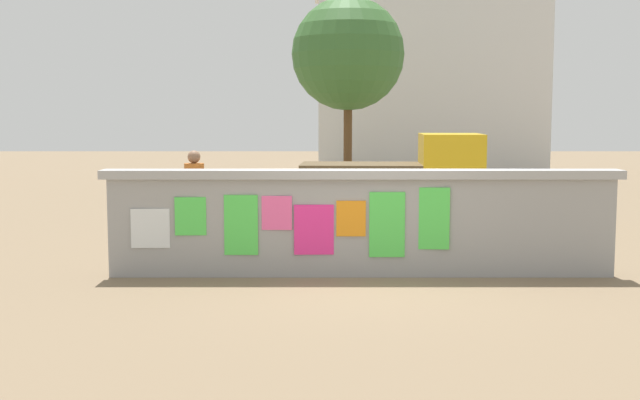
# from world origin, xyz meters

# --- Properties ---
(ground) EXTENTS (60.00, 60.00, 0.00)m
(ground) POSITION_xyz_m (0.00, 8.00, 0.00)
(ground) COLOR #7A664C
(poster_wall) EXTENTS (7.15, 0.42, 1.48)m
(poster_wall) POSITION_xyz_m (-0.01, -0.00, 0.76)
(poster_wall) COLOR #999999
(poster_wall) RESTS_ON ground
(auto_rickshaw_truck) EXTENTS (3.67, 1.68, 1.85)m
(auto_rickshaw_truck) POSITION_xyz_m (1.06, 5.10, 0.90)
(auto_rickshaw_truck) COLOR black
(auto_rickshaw_truck) RESTS_ON ground
(motorcycle) EXTENTS (1.88, 0.66, 0.87)m
(motorcycle) POSITION_xyz_m (-1.00, 1.58, 0.46)
(motorcycle) COLOR black
(motorcycle) RESTS_ON ground
(bicycle_near) EXTENTS (1.71, 0.44, 0.95)m
(bicycle_near) POSITION_xyz_m (-2.35, 4.11, 0.36)
(bicycle_near) COLOR black
(bicycle_near) RESTS_ON ground
(bicycle_far) EXTENTS (1.66, 0.58, 0.95)m
(bicycle_far) POSITION_xyz_m (2.62, 2.32, 0.36)
(bicycle_far) COLOR black
(bicycle_far) RESTS_ON ground
(person_walking) EXTENTS (0.47, 0.47, 1.62)m
(person_walking) POSITION_xyz_m (-2.73, 2.73, 0.99)
(person_walking) COLOR #BF6626
(person_walking) RESTS_ON ground
(tree_roadside) EXTENTS (3.16, 3.16, 5.51)m
(tree_roadside) POSITION_xyz_m (0.22, 11.71, 3.91)
(tree_roadside) COLOR brown
(tree_roadside) RESTS_ON ground
(building_background) EXTENTS (8.56, 5.62, 7.32)m
(building_background) POSITION_xyz_m (3.51, 20.17, 3.68)
(building_background) COLOR silver
(building_background) RESTS_ON ground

